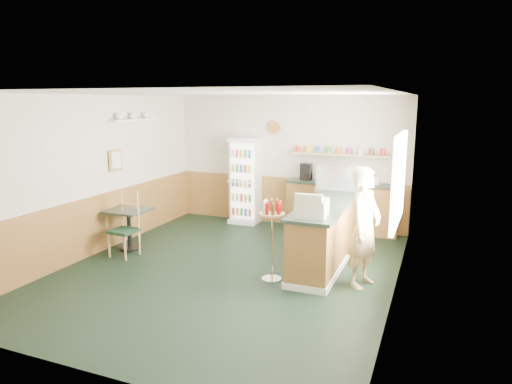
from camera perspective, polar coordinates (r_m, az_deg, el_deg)
The scene contains 13 objects.
ground at distance 7.27m, azimuth -3.55°, elevation -9.65°, with size 6.00×6.00×0.00m, color black.
room_envelope at distance 7.62m, azimuth -2.86°, elevation 3.21°, with size 5.04×6.02×2.72m.
service_counter at distance 7.67m, azimuth 9.13°, elevation -5.01°, with size 0.68×3.01×1.01m.
back_counter at distance 9.31m, azimuth 10.58°, elevation -1.56°, with size 2.24×0.42×1.69m.
drinks_fridge at distance 9.79m, azimuth -1.32°, elevation 1.43°, with size 0.60×0.52×1.83m.
display_case at distance 8.22m, azimuth 10.50°, elevation 1.63°, with size 0.81×0.43×0.46m.
cash_register at distance 6.42m, azimuth 7.01°, elevation -1.97°, with size 0.42×0.44×0.24m, color beige.
shopkeeper at distance 6.58m, azimuth 13.40°, elevation -4.34°, with size 0.57×0.41×1.71m, color tan.
condiment_stand at distance 6.62m, azimuth 2.00°, elevation -4.52°, with size 0.38×0.38×1.18m.
newspaper_rack at distance 7.61m, azimuth 6.27°, elevation -4.95°, with size 0.09×0.40×0.48m.
cafe_table at distance 8.36m, azimuth -15.60°, elevation -3.53°, with size 0.66×0.66×0.73m.
cafe_chair at distance 8.08m, azimuth -15.88°, elevation -3.61°, with size 0.44×0.44×1.10m.
dog_doorstop at distance 7.63m, azimuth 5.49°, elevation -7.62°, with size 0.22×0.29×0.27m.
Camera 1 is at (2.95, -6.11, 2.60)m, focal length 32.00 mm.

